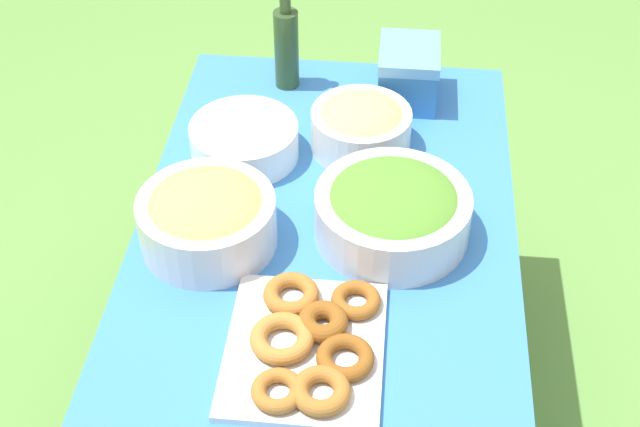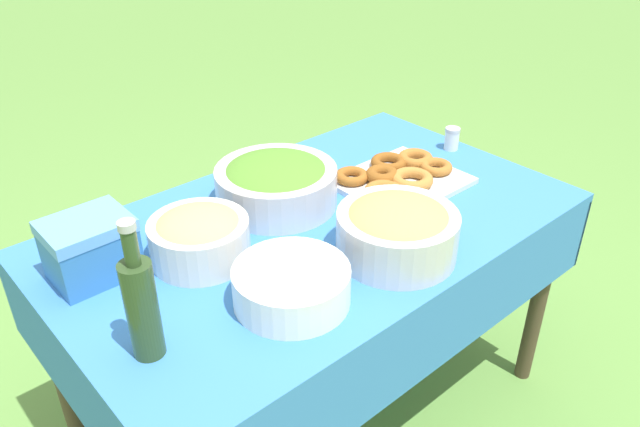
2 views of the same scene
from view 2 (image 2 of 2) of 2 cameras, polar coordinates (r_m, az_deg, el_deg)
ground_plane at (r=2.08m, az=-0.28°, el=-17.40°), size 14.00×14.00×0.00m
picnic_table at (r=1.68m, az=-0.33°, el=-3.50°), size 1.36×0.81×0.70m
salad_bowl at (r=1.67m, az=-4.03°, el=2.88°), size 0.33×0.33×0.13m
pasta_bowl at (r=1.48m, az=-10.98°, el=-2.02°), size 0.23×0.23×0.12m
donut_platter at (r=1.81m, az=7.17°, el=3.36°), size 0.36×0.29×0.05m
plate_stack at (r=1.33m, az=-2.62°, el=-6.60°), size 0.25×0.25×0.08m
olive_oil_bottle at (r=1.21m, az=-16.01°, el=-8.04°), size 0.06×0.06×0.30m
fruit_bowl at (r=1.47m, az=7.07°, el=-1.47°), size 0.29×0.29×0.13m
cooler_box at (r=1.48m, az=-20.26°, el=-2.99°), size 0.18×0.15×0.14m
salt_shaker at (r=2.04m, az=11.96°, el=6.73°), size 0.05×0.05×0.07m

